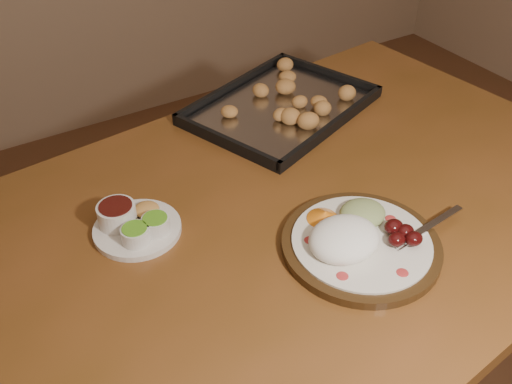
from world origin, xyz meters
TOP-DOWN VIEW (x-y plane):
  - dining_table at (-0.20, 0.24)m, footprint 1.59×1.07m
  - dinner_plate at (-0.13, 0.09)m, footprint 0.36×0.29m
  - condiment_saucer at (-0.45, 0.34)m, footprint 0.16×0.16m
  - baking_tray at (0.02, 0.57)m, footprint 0.52×0.45m

SIDE VIEW (x-z plane):
  - dining_table at x=-0.20m, z-range 0.28..1.03m
  - baking_tray at x=0.02m, z-range 0.74..0.79m
  - condiment_saucer at x=-0.45m, z-range 0.74..0.80m
  - dinner_plate at x=-0.13m, z-range 0.74..0.80m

